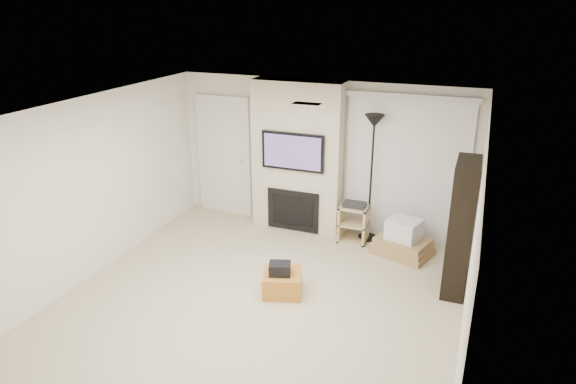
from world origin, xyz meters
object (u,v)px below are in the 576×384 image
at_px(floor_lamp, 373,143).
at_px(box_stack, 403,241).
at_px(bookshelf, 461,227).
at_px(av_stand, 354,221).
at_px(ottoman, 282,282).

relative_size(floor_lamp, box_stack, 2.07).
bearing_deg(box_stack, bookshelf, -42.46).
height_order(av_stand, bookshelf, bookshelf).
distance_m(av_stand, box_stack, 0.85).
bearing_deg(av_stand, box_stack, -11.74).
bearing_deg(bookshelf, av_stand, 150.69).
xyz_separation_m(floor_lamp, bookshelf, (1.44, -1.09, -0.72)).
bearing_deg(av_stand, floor_lamp, 38.63).
distance_m(ottoman, floor_lamp, 2.61).
height_order(ottoman, av_stand, av_stand).
xyz_separation_m(ottoman, box_stack, (1.31, 1.71, 0.06)).
distance_m(av_stand, bookshelf, 1.96).
relative_size(box_stack, bookshelf, 0.55).
height_order(av_stand, box_stack, av_stand).
distance_m(floor_lamp, av_stand, 1.30).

